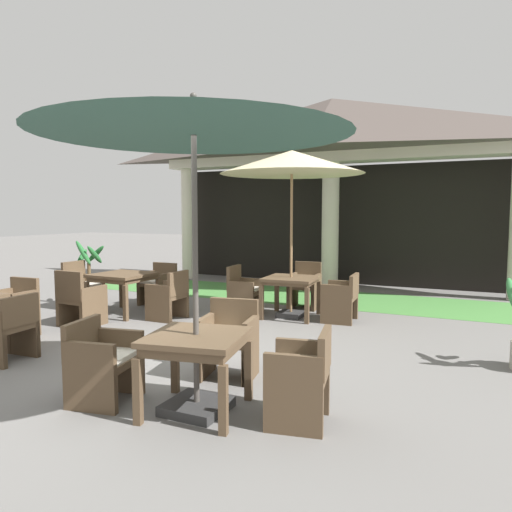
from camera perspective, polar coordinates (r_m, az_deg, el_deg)
The scene contains 21 objects.
ground_plane at distance 5.73m, azimuth -12.44°, elevation -13.58°, with size 60.00×60.00×0.00m, color slate.
background_pavilion at distance 12.03m, azimuth 9.10°, elevation 13.08°, with size 9.34×2.50×4.54m.
lawn_strip at distance 10.55m, azimuth 6.40°, elevation -4.84°, with size 11.14×2.15×0.01m, color #47843D.
patio_table_near_foreground at distance 8.41m, azimuth 4.19°, elevation -3.19°, with size 0.93×0.93×0.71m.
patio_umbrella_near_foreground at distance 8.37m, azimuth 4.28°, elevation 10.93°, with size 2.48×2.48×2.95m.
patio_chair_near_foreground_west at distance 8.75m, azimuth -1.46°, elevation -4.28°, with size 0.55×0.58×0.87m.
patio_chair_near_foreground_east at distance 8.23m, azimuth 10.15°, elevation -4.91°, with size 0.57×0.64×0.81m.
patio_chair_near_foreground_north at distance 9.29m, azimuth 5.83°, elevation -3.67°, with size 0.58×0.62×0.87m.
patio_table_mid_left at distance 4.48m, azimuth -7.13°, elevation -10.55°, with size 0.99×0.99×0.73m.
patio_umbrella_mid_left at distance 4.39m, azimuth -7.43°, elevation 15.63°, with size 2.80×2.80×2.87m.
patio_chair_mid_left_west at distance 4.98m, azimuth -17.82°, elevation -11.90°, with size 0.64×0.67×0.79m.
patio_chair_mid_left_east at distance 4.29m, azimuth 5.44°, elevation -14.14°, with size 0.60×0.63×0.83m.
patio_chair_mid_left_north at distance 5.42m, azimuth -3.23°, elevation -9.95°, with size 0.67×0.62×0.85m.
patio_table_mid_right at distance 8.98m, azimuth -15.54°, elevation -2.63°, with size 0.97×0.97×0.74m.
patio_chair_mid_right_north at distance 9.78m, azimuth -11.54°, elevation -3.34°, with size 0.60×0.58×0.82m.
patio_chair_mid_right_west at distance 9.72m, azimuth -19.97°, elevation -3.56°, with size 0.57×0.57×0.90m.
patio_chair_mid_right_east at distance 8.38m, azimuth -10.33°, elevation -4.76°, with size 0.54×0.57×0.84m.
patio_chair_mid_right_south at distance 8.30m, azimuth -20.21°, elevation -4.95°, with size 0.60×0.57×0.91m.
patio_chair_far_back_north at distance 7.95m, azimuth -26.73°, elevation -5.62°, with size 0.57×0.53×0.86m.
patio_chair_far_back_east at distance 6.69m, azimuth -27.40°, elevation -7.65°, with size 0.55×0.59×0.83m.
potted_palm_left_edge at distance 10.19m, azimuth -19.17°, elevation -3.33°, with size 0.48×0.49×1.31m.
Camera 1 is at (3.34, -4.28, 1.83)m, focal length 33.63 mm.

